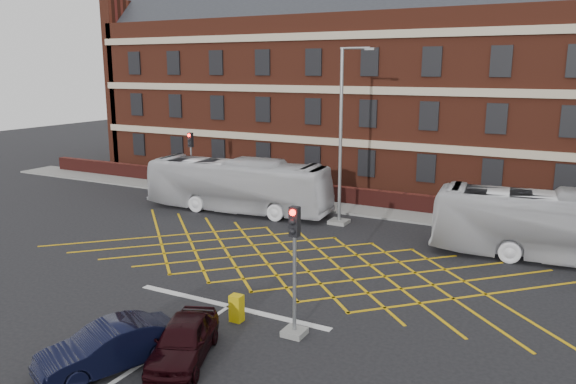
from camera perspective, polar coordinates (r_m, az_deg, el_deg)
The scene contains 15 objects.
ground at distance 23.55m, azimuth -1.15°, elevation -8.48°, with size 120.00×120.00×0.00m, color black.
victorian_building at distance 42.50m, azimuth 14.01°, elevation 11.34°, with size 51.00×12.17×20.40m.
boundary_wall at distance 34.83m, azimuth 9.32°, elevation -0.74°, with size 56.00×0.50×1.10m, color #471613.
far_pavement at distance 34.03m, azimuth 8.75°, elevation -1.89°, with size 60.00×3.00×0.12m, color slate.
box_junction_hatching at distance 25.20m, azimuth 1.08°, elevation -7.03°, with size 11.50×0.12×0.02m, color #CC990C.
stop_line at distance 20.79m, azimuth -5.95°, elevation -11.46°, with size 8.00×0.30×0.02m, color silver.
bus_left at distance 33.57m, azimuth -5.12°, elevation 0.68°, with size 2.66×11.37×3.17m, color silver.
bus_right at distance 27.62m, azimuth 26.37°, elevation -3.17°, with size 2.67×11.40×3.18m, color silver.
car_navy at distance 17.32m, azimuth -17.69°, elevation -14.77°, with size 1.41×4.04×1.33m, color black.
car_maroon at distance 17.29m, azimuth -10.56°, elevation -14.55°, with size 1.49×3.71×1.26m, color black.
traffic_light_near at distance 17.95m, azimuth 0.66°, elevation -9.30°, with size 0.70×0.70×4.27m.
traffic_light_far at distance 37.86m, azimuth -9.76°, elevation 2.18°, with size 0.70×0.70×4.27m.
street_lamp at distance 30.50m, azimuth 5.42°, elevation 2.78°, with size 2.25×1.00×9.48m.
direction_signs at distance 39.67m, azimuth -9.06°, elevation 2.11°, with size 1.10×0.16×2.20m.
utility_cabinet at distance 19.48m, azimuth -5.24°, elevation -11.68°, with size 0.42×0.36×0.94m, color #C4A40B.
Camera 1 is at (10.75, -19.18, 8.43)m, focal length 35.00 mm.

